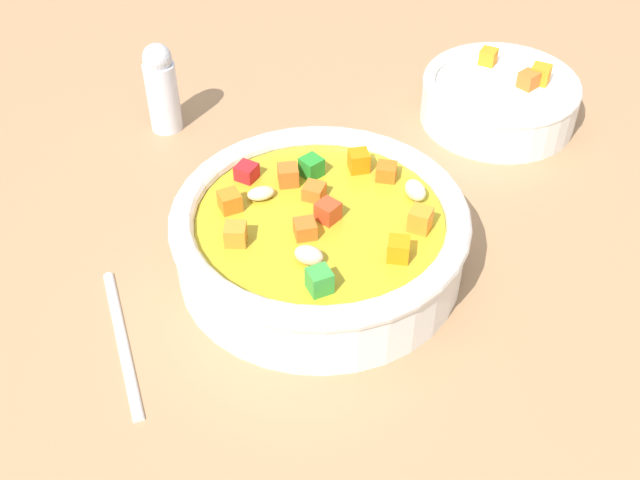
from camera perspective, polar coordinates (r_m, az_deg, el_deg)
ground_plane at (r=56.28cm, az=0.00°, el=-2.53°), size 140.00×140.00×2.00cm
soup_bowl_main at (r=53.65cm, az=0.00°, el=0.39°), size 20.12×20.12×5.90cm
spoon at (r=47.60cm, az=-12.88°, el=-12.70°), size 19.09×11.20×1.04cm
side_bowl_small at (r=70.49cm, az=12.80°, el=9.93°), size 13.33×13.33×4.80cm
pepper_shaker at (r=68.10cm, az=-11.34°, el=10.71°), size 2.67×2.67×7.87cm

